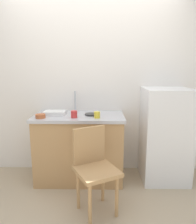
{
  "coord_description": "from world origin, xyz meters",
  "views": [
    {
      "loc": [
        0.15,
        -2.09,
        1.5
      ],
      "look_at": [
        0.11,
        0.6,
        0.95
      ],
      "focal_mm": 34.26,
      "sensor_mm": 36.0,
      "label": 1
    }
  ],
  "objects": [
    {
      "name": "back_wall",
      "position": [
        0.0,
        1.0,
        1.33
      ],
      "size": [
        4.8,
        0.1,
        2.67
      ],
      "primitive_type": "cube",
      "color": "white",
      "rests_on": "ground_plane"
    },
    {
      "name": "dish_tray",
      "position": [
        -0.46,
        0.66,
        0.92
      ],
      "size": [
        0.28,
        0.2,
        0.05
      ],
      "primitive_type": "cube",
      "color": "white",
      "rests_on": "countertop"
    },
    {
      "name": "ground_plane",
      "position": [
        0.0,
        0.0,
        0.0
      ],
      "size": [
        8.0,
        8.0,
        0.0
      ],
      "primitive_type": "plane",
      "color": "tan"
    },
    {
      "name": "hotplate",
      "position": [
        0.02,
        0.64,
        0.91
      ],
      "size": [
        0.17,
        0.17,
        0.02
      ],
      "primitive_type": "cylinder",
      "color": "#2D2D2D",
      "rests_on": "countertop"
    },
    {
      "name": "countertop",
      "position": [
        -0.14,
        0.65,
        0.88
      ],
      "size": [
        1.17,
        0.64,
        0.04
      ],
      "primitive_type": "cube",
      "color": "#B7B7BC",
      "rests_on": "cabinet_base"
    },
    {
      "name": "faucet",
      "position": [
        -0.22,
        0.9,
        1.04
      ],
      "size": [
        0.02,
        0.02,
        0.29
      ],
      "primitive_type": "cylinder",
      "color": "#B7B7BC",
      "rests_on": "countertop"
    },
    {
      "name": "cup_red",
      "position": [
        -0.19,
        0.49,
        0.94
      ],
      "size": [
        0.08,
        0.08,
        0.09
      ],
      "primitive_type": "cylinder",
      "color": "red",
      "rests_on": "countertop"
    },
    {
      "name": "chair",
      "position": [
        0.08,
        -0.02,
        0.5
      ],
      "size": [
        0.54,
        0.54,
        0.89
      ],
      "rotation": [
        0.0,
        0.0,
        0.49
      ],
      "color": "tan",
      "rests_on": "ground_plane"
    },
    {
      "name": "cup_yellow",
      "position": [
        0.1,
        0.48,
        0.94
      ],
      "size": [
        0.07,
        0.07,
        0.08
      ],
      "primitive_type": "cylinder",
      "color": "yellow",
      "rests_on": "countertop"
    },
    {
      "name": "cabinet_base",
      "position": [
        -0.14,
        0.65,
        0.43
      ],
      "size": [
        1.13,
        0.6,
        0.86
      ],
      "primitive_type": "cube",
      "color": "tan",
      "rests_on": "ground_plane"
    },
    {
      "name": "refrigerator",
      "position": [
        1.0,
        0.66,
        0.62
      ],
      "size": [
        0.6,
        0.57,
        1.25
      ],
      "primitive_type": "cube",
      "color": "white",
      "rests_on": "ground_plane"
    },
    {
      "name": "terracotta_bowl",
      "position": [
        -0.6,
        0.46,
        0.92
      ],
      "size": [
        0.12,
        0.12,
        0.05
      ],
      "primitive_type": "cylinder",
      "color": "#B25B33",
      "rests_on": "countertop"
    }
  ]
}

